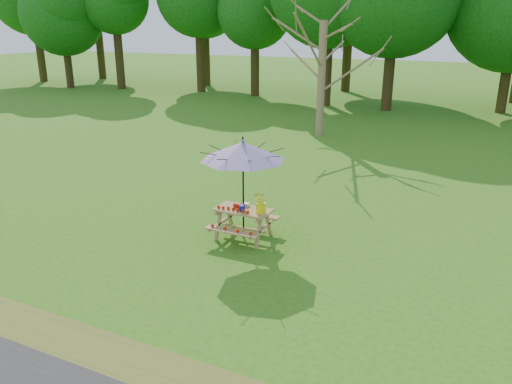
% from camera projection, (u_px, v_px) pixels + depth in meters
% --- Properties ---
extents(ground, '(120.00, 120.00, 0.00)m').
position_uv_depth(ground, '(14.00, 229.00, 11.37)').
color(ground, '#336914').
rests_on(ground, ground).
extents(picnic_table, '(1.20, 1.32, 0.67)m').
position_uv_depth(picnic_table, '(243.00, 224.00, 10.80)').
color(picnic_table, '#9B6E46').
rests_on(picnic_table, ground).
extents(patio_umbrella, '(2.00, 2.00, 2.25)m').
position_uv_depth(patio_umbrella, '(243.00, 151.00, 10.28)').
color(patio_umbrella, black).
rests_on(patio_umbrella, ground).
extents(produce_bins, '(0.33, 0.43, 0.13)m').
position_uv_depth(produce_bins, '(242.00, 206.00, 10.70)').
color(produce_bins, '#B31E0E').
rests_on(produce_bins, picnic_table).
extents(tomatoes_row, '(0.77, 0.13, 0.07)m').
position_uv_depth(tomatoes_row, '(233.00, 209.00, 10.59)').
color(tomatoes_row, red).
rests_on(tomatoes_row, picnic_table).
extents(flower_bucket, '(0.36, 0.34, 0.47)m').
position_uv_depth(flower_bucket, '(261.00, 201.00, 10.41)').
color(flower_bucket, '#FFF70D').
rests_on(flower_bucket, picnic_table).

